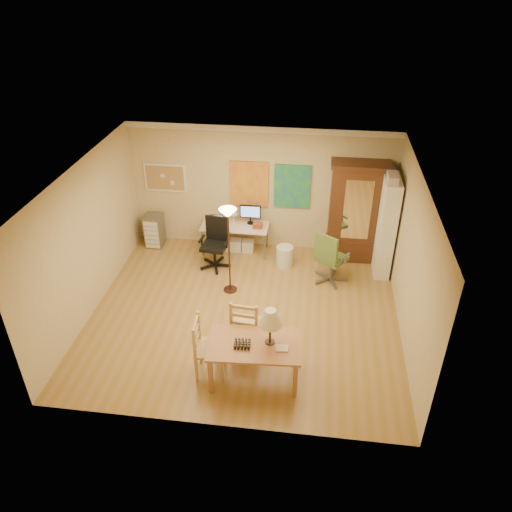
# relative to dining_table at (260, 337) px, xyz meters

# --- Properties ---
(floor) EXTENTS (5.50, 5.50, 0.00)m
(floor) POSITION_rel_dining_table_xyz_m (-0.47, 1.51, -0.81)
(floor) COLOR olive
(floor) RESTS_ON ground
(crown_molding) EXTENTS (5.50, 0.08, 0.12)m
(crown_molding) POSITION_rel_dining_table_xyz_m (-0.47, 3.97, 1.83)
(crown_molding) COLOR white
(crown_molding) RESTS_ON floor
(corkboard) EXTENTS (0.90, 0.04, 0.62)m
(corkboard) POSITION_rel_dining_table_xyz_m (-2.52, 3.98, 0.69)
(corkboard) COLOR tan
(corkboard) RESTS_ON floor
(art_panel_left) EXTENTS (0.80, 0.04, 1.00)m
(art_panel_left) POSITION_rel_dining_table_xyz_m (-0.72, 3.98, 0.64)
(art_panel_left) COLOR gold
(art_panel_left) RESTS_ON floor
(art_panel_right) EXTENTS (0.75, 0.04, 0.95)m
(art_panel_right) POSITION_rel_dining_table_xyz_m (0.18, 3.98, 0.64)
(art_panel_right) COLOR #23688C
(art_panel_right) RESTS_ON floor
(dining_table) EXTENTS (1.42, 0.90, 1.29)m
(dining_table) POSITION_rel_dining_table_xyz_m (0.00, 0.00, 0.00)
(dining_table) COLOR #985D31
(dining_table) RESTS_ON floor
(ladder_chair_back) EXTENTS (0.51, 0.49, 1.02)m
(ladder_chair_back) POSITION_rel_dining_table_xyz_m (-0.30, 0.62, -0.34)
(ladder_chair_back) COLOR tan
(ladder_chair_back) RESTS_ON floor
(ladder_chair_left) EXTENTS (0.48, 0.50, 1.02)m
(ladder_chair_left) POSITION_rel_dining_table_xyz_m (-0.80, 0.00, -0.34)
(ladder_chair_left) COLOR tan
(ladder_chair_left) RESTS_ON floor
(torchiere_lamp) EXTENTS (0.32, 0.32, 1.75)m
(torchiere_lamp) POSITION_rel_dining_table_xyz_m (-0.85, 2.19, 0.59)
(torchiere_lamp) COLOR #41241A
(torchiere_lamp) RESTS_ON floor
(computer_desk) EXTENTS (1.42, 0.62, 1.07)m
(computer_desk) POSITION_rel_dining_table_xyz_m (-0.95, 3.66, -0.42)
(computer_desk) COLOR beige
(computer_desk) RESTS_ON floor
(office_chair_black) EXTENTS (0.65, 0.65, 1.06)m
(office_chair_black) POSITION_rel_dining_table_xyz_m (-1.30, 3.01, -0.53)
(office_chair_black) COLOR black
(office_chair_black) RESTS_ON floor
(office_chair_green) EXTENTS (0.70, 0.71, 1.12)m
(office_chair_green) POSITION_rel_dining_table_xyz_m (1.04, 2.76, -0.52)
(office_chair_green) COLOR slate
(office_chair_green) RESTS_ON floor
(drawer_cart) EXTENTS (0.36, 0.43, 0.72)m
(drawer_cart) POSITION_rel_dining_table_xyz_m (-2.80, 3.69, -0.45)
(drawer_cart) COLOR slate
(drawer_cart) RESTS_ON floor
(armoire) EXTENTS (1.16, 0.55, 2.13)m
(armoire) POSITION_rel_dining_table_xyz_m (1.51, 3.74, 0.11)
(armoire) COLOR #3E1B11
(armoire) RESTS_ON floor
(bookshelf) EXTENTS (0.30, 0.81, 2.02)m
(bookshelf) POSITION_rel_dining_table_xyz_m (2.08, 3.30, 0.19)
(bookshelf) COLOR white
(bookshelf) RESTS_ON floor
(wastebin) EXTENTS (0.35, 0.35, 0.44)m
(wastebin) POSITION_rel_dining_table_xyz_m (0.12, 3.21, -0.59)
(wastebin) COLOR silver
(wastebin) RESTS_ON floor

